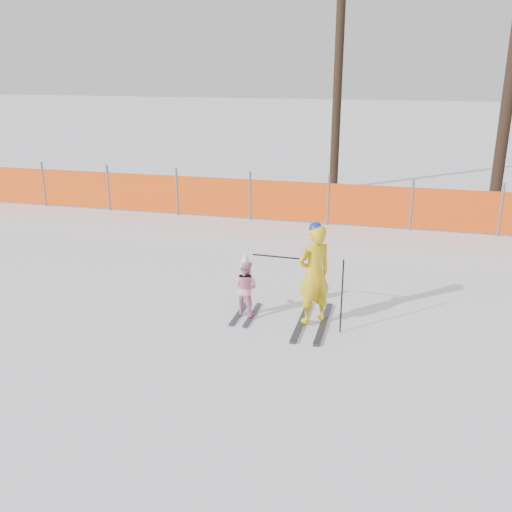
# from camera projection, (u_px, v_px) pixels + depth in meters

# --- Properties ---
(ground) EXTENTS (120.00, 120.00, 0.00)m
(ground) POSITION_uv_depth(u_px,v_px,m) (248.00, 328.00, 8.69)
(ground) COLOR white
(ground) RESTS_ON ground
(adult) EXTENTS (0.67, 1.51, 1.63)m
(adult) POSITION_uv_depth(u_px,v_px,m) (314.00, 275.00, 8.59)
(adult) COLOR black
(adult) RESTS_ON ground
(child) EXTENTS (0.51, 0.92, 1.07)m
(child) POSITION_uv_depth(u_px,v_px,m) (245.00, 287.00, 8.99)
(child) COLOR black
(child) RESTS_ON ground
(ski_poles) EXTENTS (1.43, 0.26, 1.15)m
(ski_poles) POSITION_uv_depth(u_px,v_px,m) (315.00, 280.00, 8.50)
(ski_poles) COLOR black
(ski_poles) RESTS_ON ground
(safety_fence) EXTENTS (15.80, 0.06, 1.25)m
(safety_fence) POSITION_uv_depth(u_px,v_px,m) (243.00, 198.00, 14.64)
(safety_fence) COLOR #595960
(safety_fence) RESTS_ON ground
(tree_trunks) EXTENTS (7.06, 1.12, 6.79)m
(tree_trunks) POSITION_uv_depth(u_px,v_px,m) (454.00, 96.00, 16.22)
(tree_trunks) COLOR black
(tree_trunks) RESTS_ON ground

